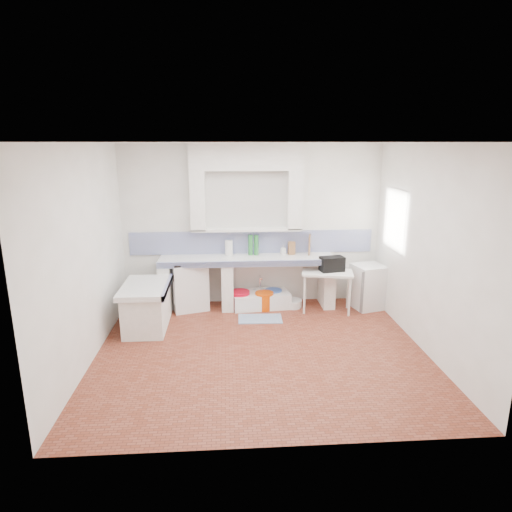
{
  "coord_description": "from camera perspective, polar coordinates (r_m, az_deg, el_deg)",
  "views": [
    {
      "loc": [
        -0.45,
        -5.53,
        2.79
      ],
      "look_at": [
        0.0,
        1.0,
        1.1
      ],
      "focal_mm": 30.65,
      "sensor_mm": 36.0,
      "label": 1
    }
  ],
  "objects": [
    {
      "name": "lace_valance",
      "position": [
        7.31,
        18.18,
        7.4
      ],
      "size": [
        0.01,
        0.84,
        0.24
      ],
      "primitive_type": "cube",
      "color": "white",
      "rests_on": "ground"
    },
    {
      "name": "bucket_red",
      "position": [
        7.62,
        -2.11,
        -5.75
      ],
      "size": [
        0.39,
        0.39,
        0.32
      ],
      "primitive_type": "cylinder",
      "rotation": [
        0.0,
        0.0,
        0.17
      ],
      "color": "red",
      "rests_on": "ground"
    },
    {
      "name": "soap_bottle",
      "position": [
        7.66,
        3.58,
        0.84
      ],
      "size": [
        0.1,
        0.1,
        0.17
      ],
      "primitive_type": "imported",
      "rotation": [
        0.0,
        0.0,
        0.26
      ],
      "color": "white",
      "rests_on": "counter_slab"
    },
    {
      "name": "green_bottle_a",
      "position": [
        7.59,
        -0.73,
        1.43
      ],
      "size": [
        0.09,
        0.09,
        0.36
      ],
      "primitive_type": "cylinder",
      "rotation": [
        0.0,
        0.0,
        0.16
      ],
      "color": "#287832",
      "rests_on": "counter_slab"
    },
    {
      "name": "counter_pier_left",
      "position": [
        7.68,
        -11.62,
        -3.88
      ],
      "size": [
        0.2,
        0.55,
        0.82
      ],
      "primitive_type": "cube",
      "color": "white",
      "rests_on": "ground"
    },
    {
      "name": "counter_slab",
      "position": [
        7.49,
        -1.13,
        -0.46
      ],
      "size": [
        3.0,
        0.6,
        0.08
      ],
      "primitive_type": "cube",
      "color": "white",
      "rests_on": "ground"
    },
    {
      "name": "peninsula_lip",
      "position": [
        6.84,
        -11.5,
        -3.98
      ],
      "size": [
        0.04,
        1.1,
        0.1
      ],
      "primitive_type": "cube",
      "color": "navy",
      "rests_on": "ground"
    },
    {
      "name": "paper_towel",
      "position": [
        7.58,
        -3.56,
        1.04
      ],
      "size": [
        0.17,
        0.17,
        0.27
      ],
      "primitive_type": "cylinder",
      "rotation": [
        0.0,
        0.0,
        0.33
      ],
      "color": "white",
      "rests_on": "counter_slab"
    },
    {
      "name": "wall_right",
      "position": [
        6.31,
        21.51,
        0.73
      ],
      "size": [
        0.0,
        4.5,
        4.5
      ],
      "primitive_type": "plane",
      "rotation": [
        1.57,
        0.0,
        -1.57
      ],
      "color": "white",
      "rests_on": "ground"
    },
    {
      "name": "peninsula_top",
      "position": [
        6.89,
        -14.23,
        -4.0
      ],
      "size": [
        0.7,
        1.1,
        0.08
      ],
      "primitive_type": "cube",
      "color": "white",
      "rests_on": "ground"
    },
    {
      "name": "peninsula_base",
      "position": [
        7.0,
        -14.05,
        -6.72
      ],
      "size": [
        0.6,
        1.0,
        0.62
      ],
      "primitive_type": "cube",
      "color": "white",
      "rests_on": "ground"
    },
    {
      "name": "counter_lip",
      "position": [
        7.22,
        -1.02,
        -1.03
      ],
      "size": [
        3.0,
        0.04,
        0.1
      ],
      "primitive_type": "cube",
      "color": "navy",
      "rests_on": "ground"
    },
    {
      "name": "window_frame",
      "position": [
        7.42,
        18.99,
        4.45
      ],
      "size": [
        0.35,
        0.86,
        1.06
      ],
      "primitive_type": "cube",
      "color": "#3B2612",
      "rests_on": "ground"
    },
    {
      "name": "rug",
      "position": [
        7.23,
        0.54,
        -8.19
      ],
      "size": [
        0.72,
        0.43,
        0.01
      ],
      "primitive_type": "cube",
      "rotation": [
        0.0,
        0.0,
        -0.03
      ],
      "color": "#395F90",
      "rests_on": "ground"
    },
    {
      "name": "green_bottle_b",
      "position": [
        7.59,
        0.04,
        1.43
      ],
      "size": [
        0.09,
        0.09,
        0.35
      ],
      "primitive_type": "cylinder",
      "rotation": [
        0.0,
        0.0,
        -0.23
      ],
      "color": "#287832",
      "rests_on": "counter_slab"
    },
    {
      "name": "wall_left",
      "position": [
        5.98,
        -21.34,
        0.03
      ],
      "size": [
        0.0,
        4.5,
        4.5
      ],
      "primitive_type": "plane",
      "rotation": [
        1.57,
        0.0,
        1.57
      ],
      "color": "white",
      "rests_on": "ground"
    },
    {
      "name": "knife_block",
      "position": [
        7.67,
        4.66,
        1.03
      ],
      "size": [
        0.13,
        0.11,
        0.23
      ],
      "primitive_type": "cube",
      "rotation": [
        0.0,
        0.0,
        0.14
      ],
      "color": "#97653C",
      "rests_on": "counter_slab"
    },
    {
      "name": "bucket_blue",
      "position": [
        7.78,
        2.28,
        -5.42
      ],
      "size": [
        0.36,
        0.36,
        0.28
      ],
      "primitive_type": "cylinder",
      "rotation": [
        0.0,
        0.0,
        0.22
      ],
      "color": "blue",
      "rests_on": "ground"
    },
    {
      "name": "counter_pier_mid",
      "position": [
        7.61,
        -3.75,
        -3.78
      ],
      "size": [
        0.2,
        0.55,
        0.82
      ],
      "primitive_type": "cube",
      "color": "white",
      "rests_on": "ground"
    },
    {
      "name": "bucket_orange",
      "position": [
        7.61,
        1.09,
        -5.84
      ],
      "size": [
        0.39,
        0.39,
        0.3
      ],
      "primitive_type": "cylinder",
      "rotation": [
        0.0,
        0.0,
        0.24
      ],
      "color": "#E24702",
      "rests_on": "ground"
    },
    {
      "name": "side_table",
      "position": [
        7.54,
        9.2,
        -4.59
      ],
      "size": [
        0.92,
        0.62,
        0.04
      ],
      "primitive_type": "cube",
      "rotation": [
        0.0,
        0.0,
        -0.2
      ],
      "color": "white",
      "rests_on": "ground"
    },
    {
      "name": "basin_white",
      "position": [
        7.75,
        4.74,
        -6.17
      ],
      "size": [
        0.42,
        0.42,
        0.13
      ],
      "primitive_type": "cylinder",
      "rotation": [
        0.0,
        0.0,
        -0.29
      ],
      "color": "white",
      "rests_on": "ground"
    },
    {
      "name": "alcove_mass",
      "position": [
        7.42,
        -1.27,
        12.81
      ],
      "size": [
        1.9,
        0.25,
        0.45
      ],
      "primitive_type": "cube",
      "color": "white",
      "rests_on": "ground"
    },
    {
      "name": "wall_front",
      "position": [
        3.82,
        3.12,
        -6.87
      ],
      "size": [
        4.5,
        0.0,
        4.5
      ],
      "primitive_type": "plane",
      "rotation": [
        -1.57,
        0.0,
        0.0
      ],
      "color": "white",
      "rests_on": "ground"
    },
    {
      "name": "cutting_board",
      "position": [
        7.72,
        7.0,
        1.49
      ],
      "size": [
        0.08,
        0.25,
        0.34
      ],
      "primitive_type": "cube",
      "rotation": [
        0.0,
        0.0,
        -0.24
      ],
      "color": "#97653C",
      "rests_on": "counter_slab"
    },
    {
      "name": "wall_back",
      "position": [
        7.67,
        -0.52,
        4.03
      ],
      "size": [
        4.5,
        0.0,
        4.5
      ],
      "primitive_type": "plane",
      "rotation": [
        1.57,
        0.0,
        0.0
      ],
      "color": "white",
      "rests_on": "ground"
    },
    {
      "name": "counter_pier_right",
      "position": [
        7.81,
        9.22,
        -3.46
      ],
      "size": [
        0.2,
        0.55,
        0.82
      ],
      "primitive_type": "cube",
      "color": "white",
      "rests_on": "ground"
    },
    {
      "name": "water_bottle_a",
      "position": [
        7.86,
        -0.21,
        -5.28
      ],
      "size": [
        0.07,
        0.07,
        0.27
      ],
      "primitive_type": "cylinder",
      "rotation": [
        0.0,
        0.0,
        -0.0
      ],
      "color": "silver",
      "rests_on": "ground"
    },
    {
      "name": "water_bottle_b",
      "position": [
        7.83,
        0.85,
        -5.28
      ],
      "size": [
        0.1,
        0.1,
        0.29
      ],
      "primitive_type": "cylinder",
      "rotation": [
        0.0,
        0.0,
        -0.34
      ],
      "color": "silver",
      "rests_on": "ground"
    },
    {
      "name": "backsplash",
      "position": [
        7.72,
        -0.5,
        1.82
      ],
      "size": [
        4.27,
        0.03,
        0.4
      ],
      "primitive_type": "cube",
      "color": "navy",
      "rests_on": "ground"
    },
    {
      "name": "ceiling",
      "position": [
        5.55,
        0.73,
        14.58
      ],
      "size": [
        4.5,
        4.5,
        0.0
      ],
      "primitive_type": "plane",
      "rotation": [
        3.14,
        0.0,
        0.0
      ],
      "color": "white",
      "rests_on": "ground"
    },
    {
      "name": "stove",
      "position": [
        7.65,
        -8.75,
        -3.81
      ],
      "size": [
        0.72,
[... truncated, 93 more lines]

